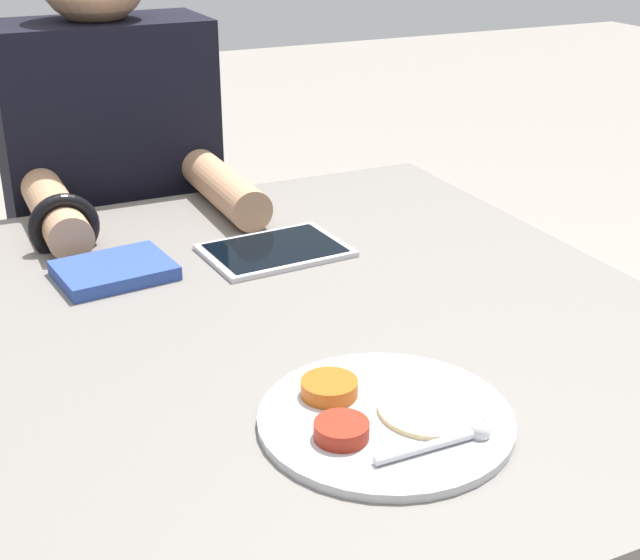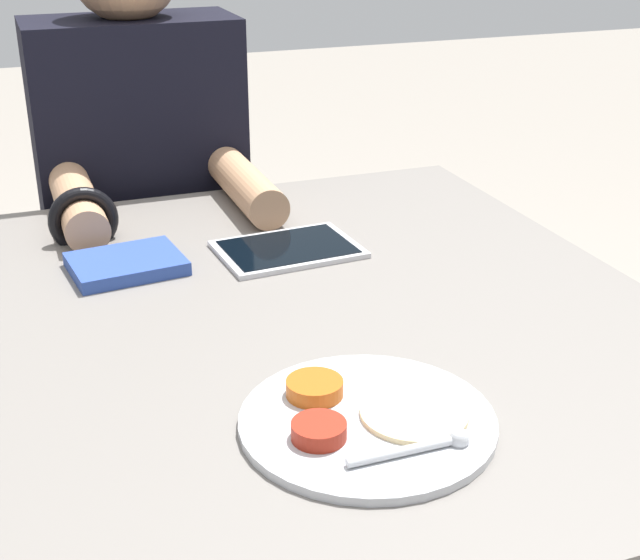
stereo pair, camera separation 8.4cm
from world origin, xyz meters
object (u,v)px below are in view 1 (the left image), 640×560
at_px(red_notebook, 114,271).
at_px(tablet_device, 275,250).
at_px(thali_tray, 384,417).
at_px(person_diner, 120,250).

xyz_separation_m(red_notebook, tablet_device, (0.25, -0.01, -0.00)).
bearing_deg(tablet_device, thali_tray, -98.94).
xyz_separation_m(thali_tray, person_diner, (-0.07, 0.95, -0.15)).
xyz_separation_m(tablet_device, person_diner, (-0.14, 0.47, -0.15)).
bearing_deg(red_notebook, person_diner, 77.24).
relative_size(thali_tray, tablet_device, 1.23).
distance_m(red_notebook, person_diner, 0.49).
height_order(tablet_device, person_diner, person_diner).
height_order(red_notebook, tablet_device, red_notebook).
bearing_deg(thali_tray, person_diner, 94.00).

